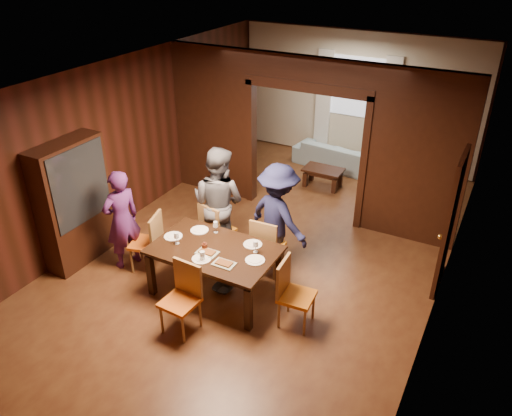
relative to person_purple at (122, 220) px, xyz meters
The scene contains 32 objects.
floor 2.35m from the person_purple, 36.36° to the left, with size 9.00×9.00×0.00m, color #4A2514.
ceiling 3.04m from the person_purple, 36.36° to the left, with size 5.50×9.00×0.02m, color silver.
room_walls 3.72m from the person_purple, 60.90° to the left, with size 5.52×9.01×2.90m.
person_purple is the anchor object (origin of this frame).
person_grey 1.50m from the person_purple, 40.77° to the left, with size 0.90×0.70×1.86m, color #4D4D54.
person_navy 2.39m from the person_purple, 28.28° to the left, with size 1.11×0.64×1.72m, color #1B1D44.
sofa 5.44m from the person_purple, 72.36° to the left, with size 1.92×0.75×0.56m, color #91B0BE.
serving_bowl 1.72m from the person_purple, ahead, with size 0.30×0.30×0.07m, color black.
dining_table 1.69m from the person_purple, ahead, with size 1.77×1.10×0.76m, color black.
coffee_table 4.47m from the person_purple, 67.04° to the left, with size 0.80×0.50×0.40m, color black.
chair_left 0.49m from the person_purple, 10.24° to the left, with size 0.44×0.44×0.97m, color #CF5A13, non-canonical shape.
chair_right 2.96m from the person_purple, ahead, with size 0.44×0.44×0.97m, color #C96712, non-canonical shape.
chair_far_l 1.51m from the person_purple, 38.58° to the left, with size 0.44×0.44×0.97m, color orange, non-canonical shape.
chair_far_r 2.27m from the person_purple, 23.12° to the left, with size 0.44×0.44×0.97m, color orange, non-canonical shape.
chair_near 1.88m from the person_purple, 26.93° to the right, with size 0.44×0.44×0.97m, color #C75812, non-canonical shape.
hutch 0.80m from the person_purple, 165.75° to the right, with size 0.40×1.20×2.00m, color black.
door_right 4.84m from the person_purple, 22.00° to the left, with size 0.06×0.90×2.10m, color black.
window_far 6.08m from the person_purple, 72.81° to the left, with size 1.20×0.03×1.30m, color silver.
curtain_left 5.82m from the person_purple, 79.79° to the left, with size 0.35×0.06×2.40m, color white.
curtain_right 6.26m from the person_purple, 66.12° to the left, with size 0.35×0.06×2.40m, color white.
plate_left 0.94m from the person_purple, ahead, with size 0.27×0.27×0.01m, color white.
plate_far_l 1.23m from the person_purple, 17.09° to the left, with size 0.27×0.27×0.01m, color white.
plate_far_r 2.10m from the person_purple, 10.80° to the left, with size 0.27×0.27×0.01m, color silver.
plate_right 2.28m from the person_purple, ahead, with size 0.27×0.27×0.01m, color silver.
plate_near 1.64m from the person_purple, ahead, with size 0.27×0.27×0.01m, color silver.
platter_a 1.61m from the person_purple, ahead, with size 0.30×0.20×0.04m, color gray.
platter_b 1.97m from the person_purple, ahead, with size 0.30×0.20×0.04m, color gray.
wineglass_left 1.10m from the person_purple, ahead, with size 0.08×0.08×0.18m, color white, non-canonical shape.
wineglass_far 1.49m from the person_purple, 16.95° to the left, with size 0.08×0.08×0.18m, color silver, non-canonical shape.
wineglass_right 2.20m from the person_purple, ahead, with size 0.08×0.08×0.18m, color white, non-canonical shape.
tumbler 1.67m from the person_purple, ahead, with size 0.07×0.07×0.14m, color silver.
condiment_jar 1.52m from the person_purple, ahead, with size 0.08×0.08×0.11m, color #4A1E11, non-canonical shape.
Camera 1 is at (3.13, -6.15, 4.65)m, focal length 35.00 mm.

